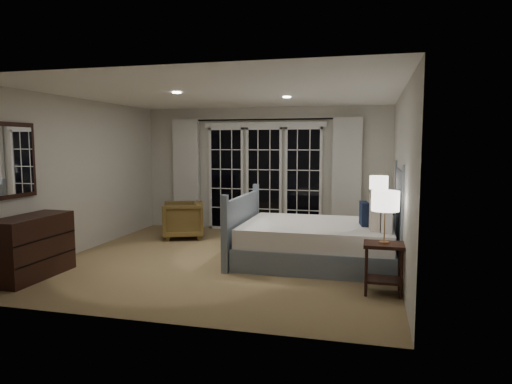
% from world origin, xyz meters
% --- Properties ---
extents(floor, '(5.00, 5.00, 0.00)m').
position_xyz_m(floor, '(0.00, 0.00, 0.00)').
color(floor, '#91734E').
rests_on(floor, ground).
extents(ceiling, '(5.00, 5.00, 0.00)m').
position_xyz_m(ceiling, '(0.00, 0.00, 2.50)').
color(ceiling, white).
rests_on(ceiling, wall_back).
extents(wall_left, '(0.02, 5.00, 2.50)m').
position_xyz_m(wall_left, '(-2.50, 0.00, 1.25)').
color(wall_left, beige).
rests_on(wall_left, floor).
extents(wall_right, '(0.02, 5.00, 2.50)m').
position_xyz_m(wall_right, '(2.50, 0.00, 1.25)').
color(wall_right, beige).
rests_on(wall_right, floor).
extents(wall_back, '(5.00, 0.02, 2.50)m').
position_xyz_m(wall_back, '(0.00, 2.50, 1.25)').
color(wall_back, beige).
rests_on(wall_back, floor).
extents(wall_front, '(5.00, 0.02, 2.50)m').
position_xyz_m(wall_front, '(0.00, -2.50, 1.25)').
color(wall_front, beige).
rests_on(wall_front, floor).
extents(french_doors, '(2.50, 0.04, 2.20)m').
position_xyz_m(french_doors, '(0.00, 2.46, 1.09)').
color(french_doors, black).
rests_on(french_doors, wall_back).
extents(curtain_rod, '(3.50, 0.03, 0.03)m').
position_xyz_m(curtain_rod, '(0.00, 2.40, 2.25)').
color(curtain_rod, black).
rests_on(curtain_rod, wall_back).
extents(curtain_left, '(0.55, 0.10, 2.25)m').
position_xyz_m(curtain_left, '(-1.65, 2.38, 1.15)').
color(curtain_left, silver).
rests_on(curtain_left, curtain_rod).
extents(curtain_right, '(0.55, 0.10, 2.25)m').
position_xyz_m(curtain_right, '(1.65, 2.38, 1.15)').
color(curtain_right, silver).
rests_on(curtain_right, curtain_rod).
extents(downlight_a, '(0.12, 0.12, 0.01)m').
position_xyz_m(downlight_a, '(0.80, 0.60, 2.49)').
color(downlight_a, white).
rests_on(downlight_a, ceiling).
extents(downlight_b, '(0.12, 0.12, 0.01)m').
position_xyz_m(downlight_b, '(-0.60, -0.40, 2.49)').
color(downlight_b, white).
rests_on(downlight_b, ceiling).
extents(bed, '(2.39, 1.73, 1.40)m').
position_xyz_m(bed, '(1.41, 0.21, 0.35)').
color(bed, slate).
rests_on(bed, floor).
extents(nightstand_left, '(0.47, 0.37, 0.61)m').
position_xyz_m(nightstand_left, '(2.27, -1.03, 0.40)').
color(nightstand_left, black).
rests_on(nightstand_left, floor).
extents(nightstand_right, '(0.50, 0.40, 0.65)m').
position_xyz_m(nightstand_right, '(2.23, 1.39, 0.43)').
color(nightstand_right, black).
rests_on(nightstand_right, floor).
extents(lamp_left, '(0.32, 0.32, 0.62)m').
position_xyz_m(lamp_left, '(2.27, -1.03, 1.10)').
color(lamp_left, '#B58048').
rests_on(lamp_left, nightstand_left).
extents(lamp_right, '(0.31, 0.31, 0.59)m').
position_xyz_m(lamp_right, '(2.23, 1.39, 1.12)').
color(lamp_right, '#B58048').
rests_on(lamp_right, nightstand_right).
extents(armchair, '(0.97, 0.96, 0.68)m').
position_xyz_m(armchair, '(-1.32, 1.40, 0.34)').
color(armchair, brown).
rests_on(armchair, floor).
extents(dresser, '(0.49, 1.16, 0.82)m').
position_xyz_m(dresser, '(-2.23, -1.49, 0.41)').
color(dresser, black).
rests_on(dresser, floor).
extents(mirror, '(0.05, 0.85, 1.00)m').
position_xyz_m(mirror, '(-2.47, -1.49, 1.55)').
color(mirror, black).
rests_on(mirror, wall_left).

